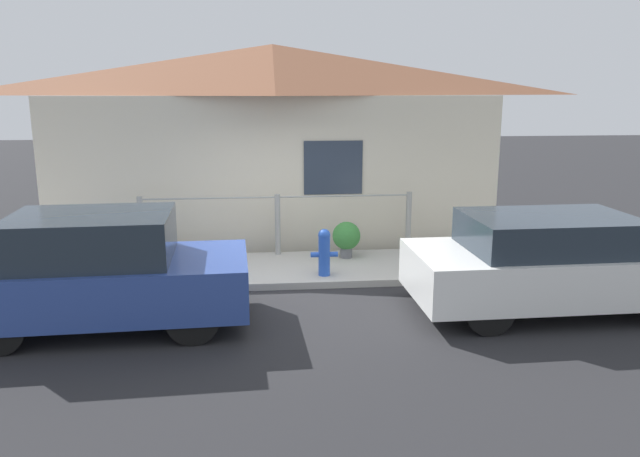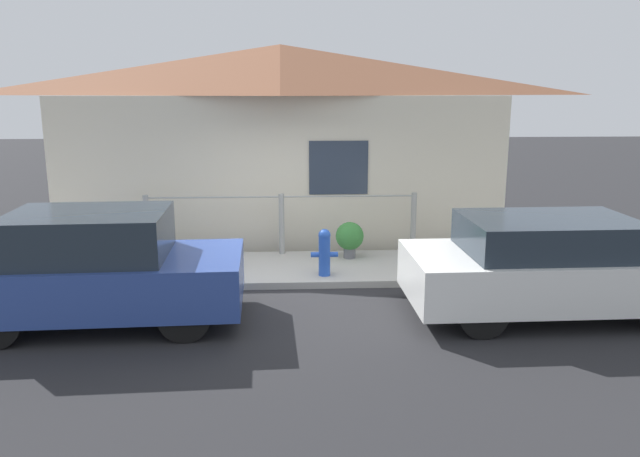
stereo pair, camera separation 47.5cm
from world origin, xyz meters
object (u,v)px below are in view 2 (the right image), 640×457
object	(u,v)px
potted_plant_by_fence	(159,245)
potted_plant_near_hydrant	(350,237)
car_left	(100,269)
car_right	(555,266)
fire_hydrant	(324,251)

from	to	relation	value
potted_plant_by_fence	potted_plant_near_hydrant	bearing A→B (deg)	-2.78
car_left	car_right	distance (m)	6.11
fire_hydrant	potted_plant_by_fence	xyz separation A→B (m)	(-2.86, 1.19, -0.16)
potted_plant_near_hydrant	potted_plant_by_fence	world-z (taller)	potted_plant_near_hydrant
potted_plant_near_hydrant	potted_plant_by_fence	xyz separation A→B (m)	(-3.37, 0.16, -0.14)
car_left	fire_hydrant	xyz separation A→B (m)	(3.05, 1.63, -0.23)
car_left	potted_plant_by_fence	bearing A→B (deg)	83.88
fire_hydrant	potted_plant_by_fence	size ratio (longest dim) A/B	1.77
car_right	fire_hydrant	xyz separation A→B (m)	(-3.05, 1.63, -0.18)
potted_plant_by_fence	car_left	bearing A→B (deg)	-93.99
car_left	fire_hydrant	world-z (taller)	car_left
potted_plant_near_hydrant	car_right	bearing A→B (deg)	-46.24
car_left	potted_plant_near_hydrant	xyz separation A→B (m)	(3.56, 2.66, -0.26)
car_left	car_right	bearing A→B (deg)	-2.13
car_left	potted_plant_near_hydrant	size ratio (longest dim) A/B	5.69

